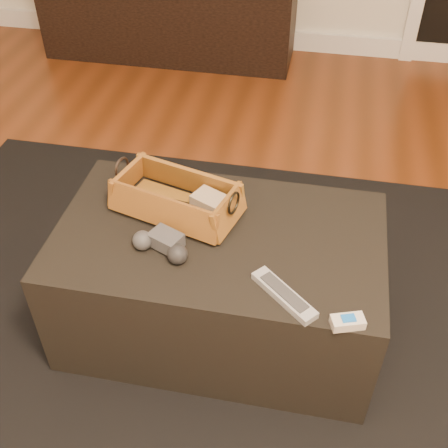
% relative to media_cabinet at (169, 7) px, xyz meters
% --- Properties ---
extents(floor, '(5.00, 5.50, 0.01)m').
position_rel_media_cabinet_xyz_m(floor, '(0.63, -2.51, -0.31)').
color(floor, brown).
rests_on(floor, ground).
extents(baseboard, '(5.00, 0.04, 0.12)m').
position_rel_media_cabinet_xyz_m(baseboard, '(0.63, 0.22, -0.24)').
color(baseboard, white).
rests_on(baseboard, floor).
extents(media_cabinet, '(1.54, 0.45, 0.61)m').
position_rel_media_cabinet_xyz_m(media_cabinet, '(0.00, 0.00, 0.00)').
color(media_cabinet, black).
rests_on(media_cabinet, floor).
extents(area_rug, '(2.60, 2.00, 0.01)m').
position_rel_media_cabinet_xyz_m(area_rug, '(0.75, -2.16, -0.30)').
color(area_rug, black).
rests_on(area_rug, floor).
extents(ottoman, '(1.00, 0.60, 0.42)m').
position_rel_media_cabinet_xyz_m(ottoman, '(0.75, -2.11, -0.08)').
color(ottoman, black).
rests_on(ottoman, area_rug).
extents(tv_remote, '(0.21, 0.08, 0.02)m').
position_rel_media_cabinet_xyz_m(tv_remote, '(0.57, -2.04, 0.15)').
color(tv_remote, black).
rests_on(tv_remote, wicker_basket).
extents(cloth_bundle, '(0.13, 0.11, 0.06)m').
position_rel_media_cabinet_xyz_m(cloth_bundle, '(0.70, -2.03, 0.17)').
color(cloth_bundle, tan).
rests_on(cloth_bundle, wicker_basket).
extents(wicker_basket, '(0.44, 0.30, 0.14)m').
position_rel_media_cabinet_xyz_m(wicker_basket, '(0.60, -2.03, 0.18)').
color(wicker_basket, olive).
rests_on(wicker_basket, ottoman).
extents(game_controller, '(0.19, 0.14, 0.06)m').
position_rel_media_cabinet_xyz_m(game_controller, '(0.60, -2.22, 0.16)').
color(game_controller, '#3C3C3F').
rests_on(game_controller, ottoman).
extents(silver_remote, '(0.19, 0.18, 0.02)m').
position_rel_media_cabinet_xyz_m(silver_remote, '(0.97, -2.33, 0.14)').
color(silver_remote, '#A9ABB1').
rests_on(silver_remote, ottoman).
extents(cream_gadget, '(0.09, 0.07, 0.03)m').
position_rel_media_cabinet_xyz_m(cream_gadget, '(1.14, -2.39, 0.14)').
color(cream_gadget, beige).
rests_on(cream_gadget, ottoman).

